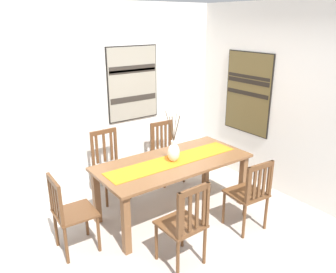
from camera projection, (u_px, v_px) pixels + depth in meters
ground_plane at (188, 236)px, 4.05m from camera, size 6.40×6.40×0.03m
wall_back at (111, 97)px, 5.02m from camera, size 6.40×0.12×2.70m
wall_side at (295, 104)px, 4.63m from camera, size 0.12×6.40×2.70m
dining_table at (173, 168)px, 4.33m from camera, size 1.99×0.91×0.75m
table_runner at (173, 160)px, 4.30m from camera, size 1.83×0.36×0.01m
centerpiece_vase at (174, 152)px, 4.23m from camera, size 0.17×0.23×0.64m
chair_0 at (70, 212)px, 3.64m from camera, size 0.43×0.43×0.91m
chair_1 at (184, 223)px, 3.41m from camera, size 0.43×0.43×0.96m
chair_2 at (250, 193)px, 4.03m from camera, size 0.45×0.45×0.92m
chair_3 at (109, 165)px, 4.79m from camera, size 0.42×0.42×0.98m
chair_4 at (166, 150)px, 5.31m from camera, size 0.44×0.44×0.94m
painting_on_back_wall at (133, 83)px, 5.10m from camera, size 0.85×0.05×1.12m
painting_on_side_wall at (248, 93)px, 5.18m from camera, size 0.05×0.87×1.25m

